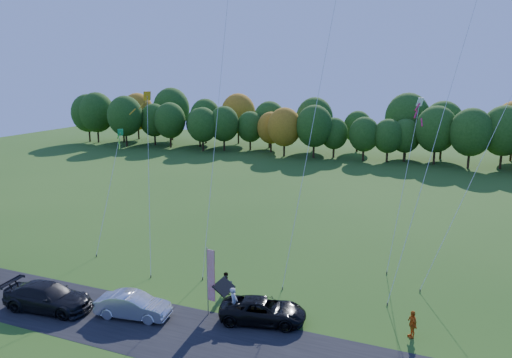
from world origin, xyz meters
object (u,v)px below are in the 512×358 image
at_px(black_suv, 263,310).
at_px(silver_sedan, 133,305).
at_px(feather_flag, 210,274).
at_px(person_east, 412,324).

relative_size(black_suv, silver_sedan, 1.13).
bearing_deg(black_suv, feather_flag, 86.28).
relative_size(silver_sedan, feather_flag, 1.05).
bearing_deg(feather_flag, black_suv, 9.27).
height_order(silver_sedan, feather_flag, feather_flag).
bearing_deg(silver_sedan, feather_flag, -74.25).
height_order(black_suv, silver_sedan, silver_sedan).
bearing_deg(black_suv, person_east, -92.40).
xyz_separation_m(black_suv, feather_flag, (-3.20, -0.52, 1.95)).
distance_m(silver_sedan, feather_flag, 5.06).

